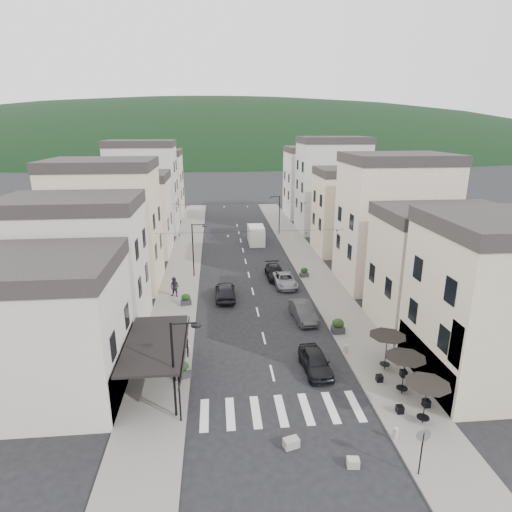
{
  "coord_description": "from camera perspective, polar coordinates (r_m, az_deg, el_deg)",
  "views": [
    {
      "loc": [
        -3.52,
        -19.18,
        16.09
      ],
      "look_at": [
        0.41,
        21.78,
        3.5
      ],
      "focal_mm": 30.0,
      "sensor_mm": 36.0,
      "label": 1
    }
  ],
  "objects": [
    {
      "name": "streetlamp_right_far",
      "position": [
        65.06,
        2.9,
        6.01
      ],
      "size": [
        1.7,
        0.56,
        6.0
      ],
      "color": "black",
      "rests_on": "ground"
    },
    {
      "name": "bollards",
      "position": [
        29.45,
        2.31,
        -15.15
      ],
      "size": [
        11.66,
        10.26,
        0.6
      ],
      "color": "gray",
      "rests_on": "ground"
    },
    {
      "name": "sidewalk_left",
      "position": [
        53.78,
        -9.47,
        -0.57
      ],
      "size": [
        4.0,
        76.0,
        0.12
      ],
      "primitive_type": "cube",
      "color": "slate",
      "rests_on": "ground"
    },
    {
      "name": "hill_backdrop",
      "position": [
        319.61,
        -4.99,
        14.07
      ],
      "size": [
        640.0,
        360.0,
        70.0
      ],
      "primitive_type": "ellipsoid",
      "color": "black",
      "rests_on": "ground"
    },
    {
      "name": "buildings_row_right",
      "position": [
        59.43,
        12.35,
        7.16
      ],
      "size": [
        10.2,
        54.16,
        14.5
      ],
      "color": "#BFB498",
      "rests_on": "ground"
    },
    {
      "name": "parked_car_a",
      "position": [
        30.21,
        7.93,
        -13.76
      ],
      "size": [
        1.91,
        4.3,
        1.44
      ],
      "primitive_type": "imported",
      "rotation": [
        0.0,
        0.0,
        0.05
      ],
      "color": "black",
      "rests_on": "ground"
    },
    {
      "name": "pedestrian_b",
      "position": [
        42.2,
        -10.79,
        -4.09
      ],
      "size": [
        1.18,
        1.06,
        1.98
      ],
      "primitive_type": "imported",
      "rotation": [
        0.0,
        0.0,
        -0.39
      ],
      "color": "#26202B",
      "rests_on": "sidewalk_left"
    },
    {
      "name": "planter_la",
      "position": [
        29.52,
        -9.8,
        -14.72
      ],
      "size": [
        1.17,
        0.89,
        1.16
      ],
      "rotation": [
        0.0,
        0.0,
        0.35
      ],
      "color": "#2D2D2F",
      "rests_on": "sidewalk_left"
    },
    {
      "name": "parked_car_e",
      "position": [
        41.48,
        -4.11,
        -4.65
      ],
      "size": [
        1.91,
        4.74,
        1.62
      ],
      "primitive_type": "imported",
      "rotation": [
        0.0,
        0.0,
        3.14
      ],
      "color": "black",
      "rests_on": "ground"
    },
    {
      "name": "parked_car_b",
      "position": [
        37.37,
        6.31,
        -7.38
      ],
      "size": [
        1.91,
        4.53,
        1.45
      ],
      "primitive_type": "imported",
      "rotation": [
        0.0,
        0.0,
        0.09
      ],
      "color": "#2F2F31",
      "rests_on": "ground"
    },
    {
      "name": "cafe_terrace",
      "position": [
        28.25,
        19.25,
        -13.13
      ],
      "size": [
        2.5,
        8.1,
        2.53
      ],
      "color": "black",
      "rests_on": "ground"
    },
    {
      "name": "planter_lb",
      "position": [
        40.35,
        -9.32,
        -5.74
      ],
      "size": [
        1.03,
        0.67,
        1.07
      ],
      "rotation": [
        0.0,
        0.0,
        0.16
      ],
      "color": "#29292B",
      "rests_on": "sidewalk_left"
    },
    {
      "name": "parked_car_c",
      "position": [
        44.79,
        3.85,
        -3.19
      ],
      "size": [
        2.35,
        4.77,
        1.3
      ],
      "primitive_type": "imported",
      "rotation": [
        0.0,
        0.0,
        0.04
      ],
      "color": "gray",
      "rests_on": "ground"
    },
    {
      "name": "planter_rc",
      "position": [
        47.29,
        6.45,
        -2.18
      ],
      "size": [
        1.04,
        0.76,
        1.05
      ],
      "rotation": [
        0.0,
        0.0,
        0.29
      ],
      "color": "#323235",
      "rests_on": "sidewalk_right"
    },
    {
      "name": "streetlamp_left_near",
      "position": [
        24.65,
        -10.36,
        -13.48
      ],
      "size": [
        1.7,
        0.56,
        6.0
      ],
      "color": "black",
      "rests_on": "ground"
    },
    {
      "name": "delivery_van",
      "position": [
        60.83,
        0.0,
        2.91
      ],
      "size": [
        2.18,
        5.4,
        2.58
      ],
      "rotation": [
        0.0,
        0.0,
        -0.01
      ],
      "color": "silver",
      "rests_on": "ground"
    },
    {
      "name": "bistro_building",
      "position": [
        31.39,
        30.26,
        -6.13
      ],
      "size": [
        10.0,
        8.0,
        10.0
      ],
      "primitive_type": "cube",
      "color": "#BFB498",
      "rests_on": "ground"
    },
    {
      "name": "bunting_near",
      "position": [
        42.63,
        -0.57,
        2.84
      ],
      "size": [
        19.0,
        0.28,
        0.62
      ],
      "color": "black",
      "rests_on": "ground"
    },
    {
      "name": "boutique_building",
      "position": [
        29.57,
        -29.2,
        -9.44
      ],
      "size": [
        12.0,
        8.0,
        8.0
      ],
      "primitive_type": "cube",
      "color": "beige",
      "rests_on": "ground"
    },
    {
      "name": "concrete_block_a",
      "position": [
        24.38,
        4.71,
        -23.58
      ],
      "size": [
        0.91,
        0.7,
        0.5
      ],
      "primitive_type": "cube",
      "rotation": [
        0.0,
        0.0,
        0.28
      ],
      "color": "gray",
      "rests_on": "ground"
    },
    {
      "name": "ground",
      "position": [
        25.29,
        4.11,
        -22.56
      ],
      "size": [
        700.0,
        700.0,
        0.0
      ],
      "primitive_type": "plane",
      "color": "black",
      "rests_on": "ground"
    },
    {
      "name": "parked_car_d",
      "position": [
        46.96,
        2.57,
        -2.17
      ],
      "size": [
        2.02,
        4.69,
        1.34
      ],
      "primitive_type": "imported",
      "rotation": [
        0.0,
        0.0,
        0.03
      ],
      "color": "black",
      "rests_on": "ground"
    },
    {
      "name": "pedestrian_a",
      "position": [
        32.69,
        -9.49,
        -10.75
      ],
      "size": [
        0.75,
        0.66,
        1.74
      ],
      "primitive_type": "imported",
      "rotation": [
        0.0,
        0.0,
        0.47
      ],
      "color": "black",
      "rests_on": "sidewalk_left"
    },
    {
      "name": "buildings_row_left",
      "position": [
        58.84,
        -16.26,
        6.58
      ],
      "size": [
        10.2,
        54.16,
        14.0
      ],
      "color": "beige",
      "rests_on": "ground"
    },
    {
      "name": "traffic_sign",
      "position": [
        23.1,
        21.33,
        -22.17
      ],
      "size": [
        0.7,
        0.07,
        2.7
      ],
      "color": "black",
      "rests_on": "ground"
    },
    {
      "name": "sidewalk_right",
      "position": [
        54.76,
        6.38,
        -0.12
      ],
      "size": [
        4.0,
        76.0,
        0.12
      ],
      "primitive_type": "cube",
      "color": "slate",
      "rests_on": "ground"
    },
    {
      "name": "bunting_far",
      "position": [
        58.24,
        -1.93,
        6.68
      ],
      "size": [
        19.0,
        0.28,
        0.62
      ],
      "color": "black",
      "rests_on": "ground"
    },
    {
      "name": "streetlamp_left_far",
      "position": [
        46.91,
        -8.09,
        1.52
      ],
      "size": [
        1.7,
        0.56,
        6.0
      ],
      "color": "black",
      "rests_on": "ground"
    },
    {
      "name": "concrete_block_b",
      "position": [
        23.81,
        12.82,
        -25.28
      ],
      "size": [
        0.65,
        0.52,
        0.45
      ],
      "primitive_type": "cube",
      "rotation": [
        0.0,
        0.0,
        -0.12
      ],
      "color": "gray",
      "rests_on": "ground"
    },
    {
      "name": "planter_rb",
      "position": [
        35.42,
        10.83,
        -9.1
      ],
      "size": [
        1.11,
        0.71,
        1.17
      ],
      "rotation": [
        0.0,
        0.0,
        -0.14
      ],
      "color": "#2F2E31",
      "rests_on": "sidewalk_right"
    },
    {
      "name": "boutique_awning",
      "position": [
        27.7,
        -12.81,
        -11.39
      ],
      "size": [
        3.77,
        7.5,
        3.28
      ],
      "color": "black",
      "rests_on": "ground"
    },
    {
      "name": "planter_ra",
      "position": [
        35.25,
        10.92,
        -9.25
      ],
      "size": [
        1.04,
        0.59,
        1.15
      ],
      "rotation": [
        0.0,
        0.0,
        0.03
      ],
      "color": "#2B2A2D",
      "rests_on": "sidewalk_right"
    }
  ]
}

